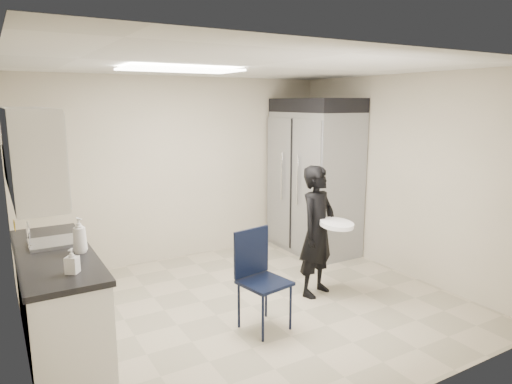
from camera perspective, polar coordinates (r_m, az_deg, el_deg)
floor at (r=5.27m, az=-0.57°, el=-14.05°), size 4.50×4.50×0.00m
ceiling at (r=4.78m, az=-0.63°, el=15.44°), size 4.50×4.50×0.00m
back_wall at (r=6.64m, az=-9.19°, el=2.85°), size 4.50×0.00×4.50m
left_wall at (r=4.25m, az=-28.04°, el=-3.01°), size 0.00×4.00×4.00m
right_wall at (r=6.27m, az=17.58°, el=1.98°), size 0.00×4.00×4.00m
ceiling_panel at (r=4.88m, az=-9.40°, el=14.86°), size 1.20×0.60×0.02m
lower_counter at (r=4.72m, az=-23.46°, el=-12.41°), size 0.60×1.90×0.86m
countertop at (r=4.56m, az=-23.90°, el=-7.14°), size 0.64×1.95×0.05m
sink at (r=4.81m, az=-24.00°, el=-6.43°), size 0.42×0.40×0.14m
faucet at (r=4.75m, az=-26.54°, el=-4.96°), size 0.02×0.02×0.24m
upper_cabinets at (r=4.37m, az=-26.50°, el=4.50°), size 0.35×1.80×0.75m
towel_dispenser at (r=5.53m, az=-27.87°, el=3.39°), size 0.22×0.30×0.35m
notice_sticker_left at (r=4.36m, az=-27.93°, el=-3.74°), size 0.00×0.12×0.07m
notice_sticker_right at (r=4.57m, az=-28.00°, el=-3.64°), size 0.00×0.12×0.07m
commercial_fridge at (r=6.95m, az=7.32°, el=1.18°), size 0.80×1.35×2.10m
fridge_compressor at (r=6.85m, az=7.56°, el=10.70°), size 0.80×1.35×0.20m
folding_chair at (r=4.60m, az=1.09°, el=-11.29°), size 0.50×0.50×0.97m
man_tuxedo at (r=5.37m, az=7.69°, el=-4.88°), size 0.66×0.55×1.54m
bucket_lid at (r=5.22m, az=10.07°, el=-3.97°), size 0.49×0.49×0.05m
soap_bottle_a at (r=4.40m, az=-21.19°, el=-5.06°), size 0.16×0.16×0.32m
soap_bottle_b at (r=3.92m, az=-22.02°, el=-7.98°), size 0.13×0.13×0.20m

